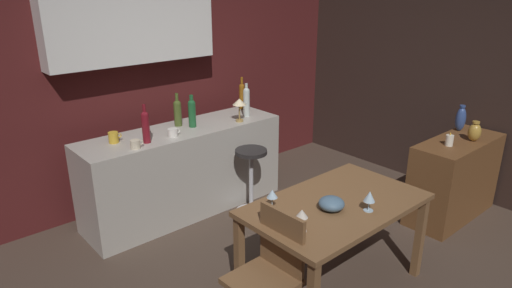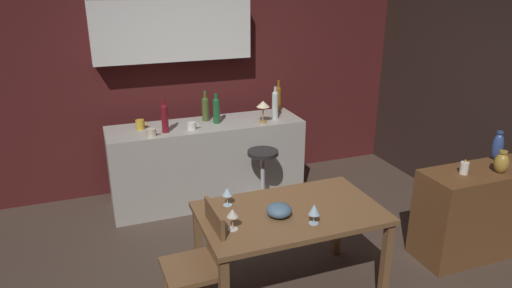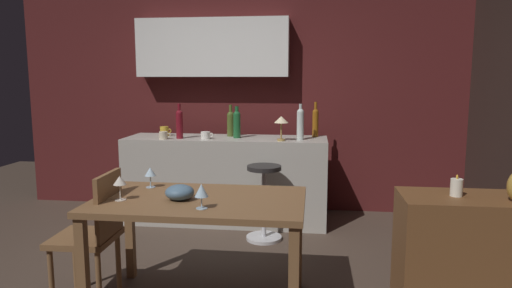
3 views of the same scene
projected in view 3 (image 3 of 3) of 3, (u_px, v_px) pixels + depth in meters
ground_plane at (199, 283)px, 3.42m from camera, size 9.00×9.00×0.00m
wall_kitchen_back at (236, 87)px, 5.27m from camera, size 5.20×0.33×2.60m
dining_table at (199, 211)px, 3.00m from camera, size 1.37×0.82×0.74m
kitchen_counter at (226, 180)px, 4.85m from camera, size 2.10×0.60×0.90m
sideboard_cabinet at (492, 264)px, 2.76m from camera, size 1.10×0.44×0.82m
chair_near_window at (94, 232)px, 3.07m from camera, size 0.41×0.41×0.90m
bar_stool at (264, 200)px, 4.29m from camera, size 0.34×0.34×0.71m
wine_glass_left at (120, 181)px, 2.93m from camera, size 0.08×0.08×0.16m
wine_glass_right at (201, 191)px, 2.74m from camera, size 0.08×0.08×0.15m
wine_glass_center at (150, 172)px, 3.27m from camera, size 0.08×0.08×0.15m
fruit_bowl at (180, 192)px, 2.95m from camera, size 0.19×0.19×0.10m
wine_bottle_amber at (315, 121)px, 4.83m from camera, size 0.06×0.06×0.37m
wine_bottle_olive at (231, 122)px, 4.87m from camera, size 0.08×0.08×0.34m
wine_bottle_ruby at (179, 123)px, 4.69m from camera, size 0.07×0.07×0.36m
wine_bottle_green at (237, 123)px, 4.74m from camera, size 0.08×0.08×0.33m
wine_bottle_clear at (300, 123)px, 4.59m from camera, size 0.07×0.07×0.36m
cup_mustard at (164, 131)px, 4.92m from camera, size 0.12×0.09×0.10m
cup_white at (206, 135)px, 4.67m from camera, size 0.13×0.09×0.08m
cup_cream at (164, 135)px, 4.65m from camera, size 0.12×0.09×0.08m
counter_lamp at (281, 122)px, 4.51m from camera, size 0.14×0.14×0.25m
pillar_candle_tall at (456, 187)px, 2.72m from camera, size 0.07×0.07×0.13m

